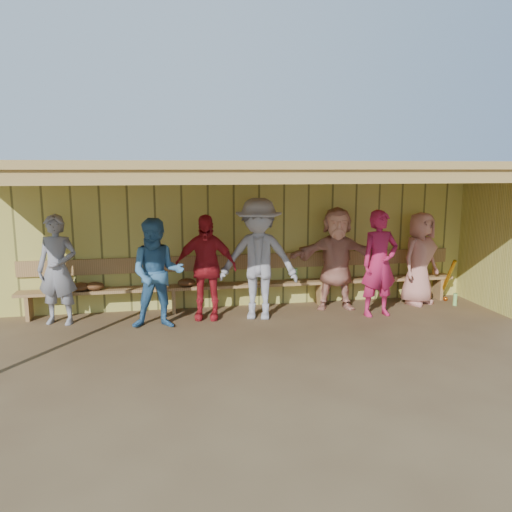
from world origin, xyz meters
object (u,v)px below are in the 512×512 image
(player_f, at_px, (337,258))
(player_g, at_px, (379,264))
(player_c, at_px, (157,274))
(player_d, at_px, (205,267))
(player_e, at_px, (259,259))
(bench, at_px, (248,278))
(player_a, at_px, (57,270))
(player_h, at_px, (420,258))

(player_f, bearing_deg, player_g, -32.48)
(player_c, relative_size, player_g, 0.96)
(player_d, relative_size, player_f, 0.96)
(player_e, relative_size, bench, 0.26)
(player_f, bearing_deg, player_a, -168.20)
(player_c, xyz_separation_m, player_h, (4.59, 0.54, -0.02))
(player_d, bearing_deg, player_a, -171.53)
(player_a, distance_m, player_h, 6.12)
(player_c, height_order, player_f, player_f)
(player_c, distance_m, player_e, 1.62)
(bench, bearing_deg, player_f, -12.54)
(player_e, bearing_deg, player_f, 28.75)
(player_c, bearing_deg, player_a, 166.84)
(player_e, relative_size, player_g, 1.12)
(player_d, bearing_deg, player_c, -143.71)
(player_f, xyz_separation_m, player_g, (0.55, -0.53, -0.01))
(player_c, height_order, bench, player_c)
(player_a, xyz_separation_m, bench, (3.06, 0.37, -0.33))
(player_e, distance_m, player_f, 1.46)
(player_d, distance_m, player_f, 2.28)
(player_c, distance_m, bench, 1.78)
(player_h, distance_m, bench, 3.09)
(player_c, distance_m, player_d, 0.83)
(player_d, height_order, player_f, player_f)
(player_c, bearing_deg, bench, 33.17)
(player_e, xyz_separation_m, player_h, (3.00, 0.34, -0.15))
(player_f, bearing_deg, player_d, -164.36)
(player_d, height_order, player_g, player_g)
(player_e, distance_m, player_g, 1.99)
(bench, bearing_deg, player_a, -173.02)
(player_c, xyz_separation_m, bench, (1.54, 0.85, -0.32))
(player_a, height_order, player_f, player_f)
(player_f, bearing_deg, player_c, -159.01)
(player_f, relative_size, player_h, 1.07)
(player_c, height_order, player_h, player_c)
(player_a, xyz_separation_m, player_f, (4.55, 0.04, 0.02))
(player_a, bearing_deg, bench, 21.84)
(player_f, height_order, player_h, player_f)
(player_d, relative_size, player_h, 1.03)
(player_c, bearing_deg, player_g, 4.07)
(player_e, relative_size, player_f, 1.11)
(player_a, bearing_deg, player_f, 15.40)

